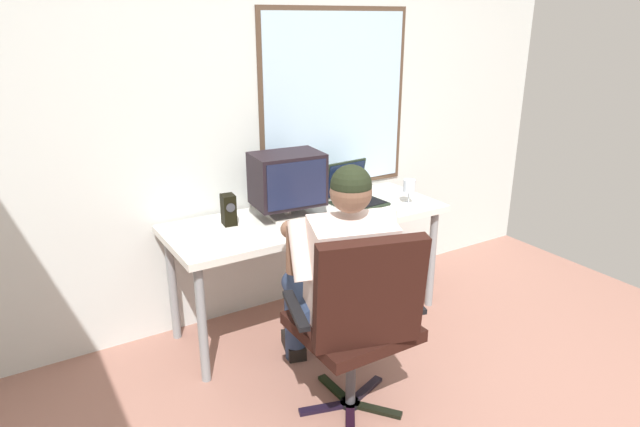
{
  "coord_description": "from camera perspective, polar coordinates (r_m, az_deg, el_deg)",
  "views": [
    {
      "loc": [
        -1.58,
        -1.07,
        1.84
      ],
      "look_at": [
        -0.18,
        1.22,
        0.89
      ],
      "focal_mm": 31.04,
      "sensor_mm": 36.0,
      "label": 1
    }
  ],
  "objects": [
    {
      "name": "wall_rear",
      "position": [
        3.5,
        -4.06,
        11.94
      ],
      "size": [
        4.49,
        0.08,
        2.76
      ],
      "color": "silver",
      "rests_on": "ground"
    },
    {
      "name": "desk",
      "position": [
        3.35,
        -1.15,
        -1.26
      ],
      "size": [
        1.71,
        0.63,
        0.72
      ],
      "color": "gray",
      "rests_on": "ground"
    },
    {
      "name": "office_chair",
      "position": [
        2.54,
        4.13,
        -10.49
      ],
      "size": [
        0.67,
        0.6,
        0.99
      ],
      "color": "black",
      "rests_on": "ground"
    },
    {
      "name": "person_seated",
      "position": [
        2.73,
        2.11,
        -6.32
      ],
      "size": [
        0.65,
        0.87,
        1.24
      ],
      "color": "navy",
      "rests_on": "ground"
    },
    {
      "name": "crt_monitor",
      "position": [
        3.24,
        -3.38,
        3.49
      ],
      "size": [
        0.42,
        0.32,
        0.39
      ],
      "color": "beige",
      "rests_on": "desk"
    },
    {
      "name": "laptop",
      "position": [
        3.55,
        3.39,
        2.25
      ],
      "size": [
        0.33,
        0.33,
        0.26
      ],
      "color": "black",
      "rests_on": "desk"
    },
    {
      "name": "wine_glass",
      "position": [
        3.54,
        9.18,
        2.69
      ],
      "size": [
        0.08,
        0.08,
        0.16
      ],
      "color": "silver",
      "rests_on": "desk"
    },
    {
      "name": "desk_speaker",
      "position": [
        3.19,
        -9.41,
        0.39
      ],
      "size": [
        0.08,
        0.1,
        0.18
      ],
      "color": "black",
      "rests_on": "desk"
    }
  ]
}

